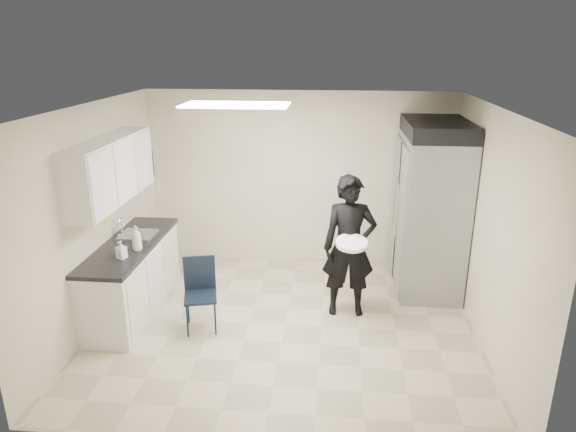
# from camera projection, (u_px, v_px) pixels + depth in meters

# --- Properties ---
(floor) EXTENTS (4.50, 4.50, 0.00)m
(floor) POSITION_uv_depth(u_px,v_px,m) (285.00, 325.00, 6.21)
(floor) COLOR #B5A98E
(floor) RESTS_ON ground
(ceiling) EXTENTS (4.50, 4.50, 0.00)m
(ceiling) POSITION_uv_depth(u_px,v_px,m) (285.00, 107.00, 5.37)
(ceiling) COLOR silver
(ceiling) RESTS_ON back_wall
(back_wall) EXTENTS (4.50, 0.00, 4.50)m
(back_wall) POSITION_uv_depth(u_px,v_px,m) (298.00, 179.00, 7.68)
(back_wall) COLOR beige
(back_wall) RESTS_ON floor
(left_wall) EXTENTS (0.00, 4.00, 4.00)m
(left_wall) POSITION_uv_depth(u_px,v_px,m) (94.00, 218.00, 5.99)
(left_wall) COLOR beige
(left_wall) RESTS_ON floor
(right_wall) EXTENTS (0.00, 4.00, 4.00)m
(right_wall) POSITION_uv_depth(u_px,v_px,m) (490.00, 230.00, 5.59)
(right_wall) COLOR beige
(right_wall) RESTS_ON floor
(ceiling_panel) EXTENTS (1.20, 0.60, 0.02)m
(ceiling_panel) POSITION_uv_depth(u_px,v_px,m) (236.00, 105.00, 5.81)
(ceiling_panel) COLOR white
(ceiling_panel) RESTS_ON ceiling
(lower_counter) EXTENTS (0.60, 1.90, 0.86)m
(lower_counter) POSITION_uv_depth(u_px,v_px,m) (132.00, 279.00, 6.44)
(lower_counter) COLOR silver
(lower_counter) RESTS_ON floor
(countertop) EXTENTS (0.64, 1.95, 0.05)m
(countertop) POSITION_uv_depth(u_px,v_px,m) (129.00, 245.00, 6.29)
(countertop) COLOR black
(countertop) RESTS_ON lower_counter
(sink) EXTENTS (0.42, 0.40, 0.14)m
(sink) POSITION_uv_depth(u_px,v_px,m) (138.00, 239.00, 6.53)
(sink) COLOR gray
(sink) RESTS_ON countertop
(faucet) EXTENTS (0.02, 0.02, 0.24)m
(faucet) POSITION_uv_depth(u_px,v_px,m) (122.00, 227.00, 6.50)
(faucet) COLOR silver
(faucet) RESTS_ON countertop
(upper_cabinets) EXTENTS (0.35, 1.80, 0.75)m
(upper_cabinets) POSITION_uv_depth(u_px,v_px,m) (110.00, 170.00, 6.00)
(upper_cabinets) COLOR silver
(upper_cabinets) RESTS_ON left_wall
(towel_dispenser) EXTENTS (0.22, 0.30, 0.35)m
(towel_dispenser) POSITION_uv_depth(u_px,v_px,m) (142.00, 165.00, 7.15)
(towel_dispenser) COLOR black
(towel_dispenser) RESTS_ON left_wall
(notice_sticker_left) EXTENTS (0.00, 0.12, 0.07)m
(notice_sticker_left) POSITION_uv_depth(u_px,v_px,m) (99.00, 221.00, 6.11)
(notice_sticker_left) COLOR yellow
(notice_sticker_left) RESTS_ON left_wall
(notice_sticker_right) EXTENTS (0.00, 0.12, 0.07)m
(notice_sticker_right) POSITION_uv_depth(u_px,v_px,m) (106.00, 219.00, 6.32)
(notice_sticker_right) COLOR yellow
(notice_sticker_right) RESTS_ON left_wall
(commercial_fridge) EXTENTS (0.80, 1.35, 2.10)m
(commercial_fridge) POSITION_uv_depth(u_px,v_px,m) (429.00, 214.00, 6.91)
(commercial_fridge) COLOR gray
(commercial_fridge) RESTS_ON floor
(fridge_compressor) EXTENTS (0.80, 1.35, 0.20)m
(fridge_compressor) POSITION_uv_depth(u_px,v_px,m) (437.00, 128.00, 6.54)
(fridge_compressor) COLOR black
(fridge_compressor) RESTS_ON commercial_fridge
(folding_chair) EXTENTS (0.45, 0.45, 0.84)m
(folding_chair) POSITION_uv_depth(u_px,v_px,m) (200.00, 297.00, 5.99)
(folding_chair) COLOR black
(folding_chair) RESTS_ON floor
(man_tuxedo) EXTENTS (0.68, 0.48, 1.77)m
(man_tuxedo) POSITION_uv_depth(u_px,v_px,m) (349.00, 247.00, 6.23)
(man_tuxedo) COLOR black
(man_tuxedo) RESTS_ON floor
(bucket_lid) EXTENTS (0.40, 0.40, 0.05)m
(bucket_lid) POSITION_uv_depth(u_px,v_px,m) (352.00, 243.00, 5.95)
(bucket_lid) COLOR white
(bucket_lid) RESTS_ON man_tuxedo
(soap_bottle_a) EXTENTS (0.16, 0.16, 0.30)m
(soap_bottle_a) POSITION_uv_depth(u_px,v_px,m) (137.00, 238.00, 6.03)
(soap_bottle_a) COLOR white
(soap_bottle_a) RESTS_ON countertop
(soap_bottle_b) EXTENTS (0.12, 0.12, 0.21)m
(soap_bottle_b) POSITION_uv_depth(u_px,v_px,m) (121.00, 250.00, 5.81)
(soap_bottle_b) COLOR #A3A0AC
(soap_bottle_b) RESTS_ON countertop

